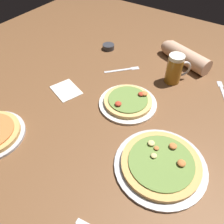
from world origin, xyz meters
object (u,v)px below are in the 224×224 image
Objects in this scene: napkin_folded at (66,90)px; fork_spare at (123,70)px; ramekin_sauce at (108,47)px; diner_arm at (183,55)px; pizza_plate_far at (128,102)px; fork_left at (224,94)px; pizza_plate_near at (161,164)px; beer_mug_dark at (175,69)px.

napkin_folded is 0.92× the size of fork_spare.
diner_arm reaches higher than ramekin_sauce.
fork_spare is at bearing 127.37° from pizza_plate_far.
pizza_plate_far is 1.31× the size of fork_left.
diner_arm is at bearing 56.60° from napkin_folded.
ramekin_sauce reaches higher than fork_spare.
napkin_folded is at bearing -147.96° from fork_left.
beer_mug_dark reaches higher than pizza_plate_near.
pizza_plate_far is at bearing -44.81° from ramekin_sauce.
beer_mug_dark is at bearing -80.79° from diner_arm.
pizza_plate_near reaches higher than napkin_folded.
diner_arm reaches higher than pizza_plate_near.
fork_left is at bearing 11.38° from fork_spare.
diner_arm is (0.37, 0.57, 0.04)m from napkin_folded.
beer_mug_dark is 2.12× the size of ramekin_sauce.
pizza_plate_near is 1.65× the size of fork_left.
pizza_plate_far is 0.49m from diner_arm.
pizza_plate_near is 1.26× the size of pizza_plate_far.
ramekin_sauce is (-0.46, 0.08, -0.06)m from beer_mug_dark.
pizza_plate_near is at bearing -70.85° from beer_mug_dark.
napkin_folded is 0.78m from fork_left.
pizza_plate_near is 0.60m from napkin_folded.
ramekin_sauce reaches higher than fork_left.
diner_arm is (0.24, 0.26, 0.04)m from fork_spare.
beer_mug_dark reaches higher than fork_spare.
beer_mug_dark is at bearing -170.98° from fork_left.
fork_left is at bearing 81.66° from pizza_plate_near.
beer_mug_dark is (0.10, 0.28, 0.06)m from pizza_plate_far.
beer_mug_dark reaches higher than napkin_folded.
fork_left is 0.64× the size of diner_arm.
pizza_plate_far is at bearing 16.03° from napkin_folded.
diner_arm reaches higher than pizza_plate_far.
fork_left and fork_spare have the same top height.
fork_spare is (-0.52, -0.10, 0.00)m from fork_left.
pizza_plate_far is (-0.27, 0.22, -0.00)m from pizza_plate_near.
pizza_plate_far is 0.51m from ramekin_sauce.
fork_spare is 0.35m from diner_arm.
beer_mug_dark reaches higher than diner_arm.
ramekin_sauce is at bearing 170.57° from beer_mug_dark.
pizza_plate_near is at bearing -38.51° from pizza_plate_far.
napkin_folded is (-0.58, 0.13, -0.01)m from pizza_plate_near.
diner_arm is at bearing 106.45° from pizza_plate_near.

